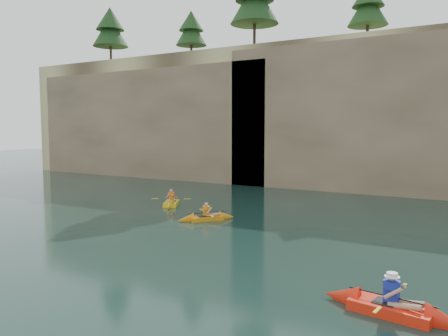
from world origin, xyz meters
The scene contains 9 objects.
ground centered at (0.00, 0.00, 0.00)m, with size 160.00×160.00×0.00m, color black.
cliff centered at (0.00, 30.00, 6.00)m, with size 70.00×16.00×12.00m, color tan.
cliff_slab_west centered at (-20.00, 22.60, 5.28)m, with size 26.00×2.40×10.56m, color #96785B.
cliff_slab_center centered at (2.00, 22.60, 5.70)m, with size 24.00×2.40×11.40m, color #96785B.
sea_cave_west centered at (-18.00, 21.95, 2.00)m, with size 4.50×1.00×4.00m, color black.
sea_cave_center centered at (-4.00, 21.95, 1.60)m, with size 3.50×1.00×3.20m, color black.
main_kayaker centered at (6.00, 1.15, 0.18)m, with size 3.68×2.42×1.34m.
kayaker_orange centered at (-4.17, 8.35, 0.14)m, with size 2.47×2.74×1.14m.
kayaker_yellow centered at (-8.36, 10.93, 0.15)m, with size 2.17×3.00×1.24m.
Camera 1 is at (7.73, -10.22, 4.72)m, focal length 35.00 mm.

